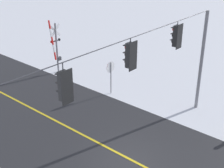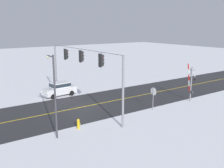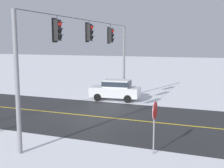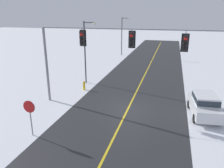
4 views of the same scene
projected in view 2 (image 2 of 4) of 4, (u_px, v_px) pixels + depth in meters
ground_plane at (83, 107)px, 28.08m from camera, size 160.00×160.00×0.00m
road_asphalt at (28, 118)px, 24.72m from camera, size 9.00×80.00×0.01m
lane_centre_line at (28, 118)px, 24.71m from camera, size 0.14×72.00×0.01m
signal_span at (82, 67)px, 27.17m from camera, size 14.20×0.47×6.22m
stop_sign at (153, 94)px, 26.80m from camera, size 0.80×0.09×2.35m
railroad_crossing at (191, 82)px, 29.81m from camera, size 1.12×0.31×4.32m
parked_car_white at (59, 88)px, 32.21m from camera, size 2.15×4.32×1.74m
streetlamp_near at (54, 89)px, 19.65m from camera, size 1.39×0.28×6.50m
fire_hydrant at (78, 123)px, 22.05m from camera, size 0.24×0.31×0.88m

